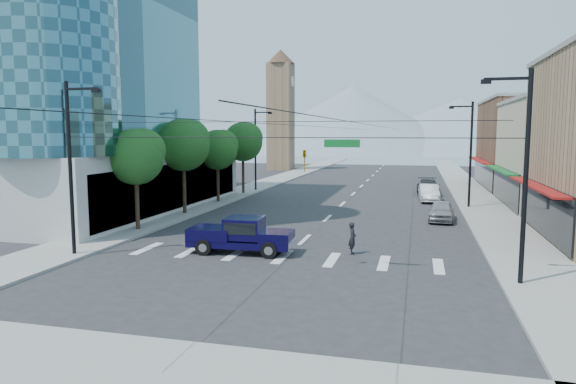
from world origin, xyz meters
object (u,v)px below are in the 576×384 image
at_px(parked_car_near, 441,211).
at_px(parked_car_far, 428,187).
at_px(pickup_truck, 241,234).
at_px(parked_car_mid, 429,193).
at_px(pedestrian, 352,238).

bearing_deg(parked_car_near, parked_car_far, 95.83).
distance_m(pickup_truck, parked_car_near, 16.98).
relative_size(pickup_truck, parked_car_near, 1.32).
bearing_deg(parked_car_mid, pickup_truck, -115.98).
relative_size(pickup_truck, pedestrian, 3.36).
relative_size(parked_car_near, parked_car_mid, 0.91).
height_order(parked_car_near, parked_car_far, parked_car_far).
bearing_deg(parked_car_mid, pedestrian, -103.68).
distance_m(pickup_truck, parked_car_mid, 26.01).
height_order(pickup_truck, pedestrian, pickup_truck).
height_order(pickup_truck, parked_car_far, pickup_truck).
bearing_deg(pickup_truck, parked_car_near, 47.21).
height_order(pedestrian, parked_car_far, pedestrian).
distance_m(parked_car_near, parked_car_mid, 10.90).
relative_size(pedestrian, parked_car_far, 0.31).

